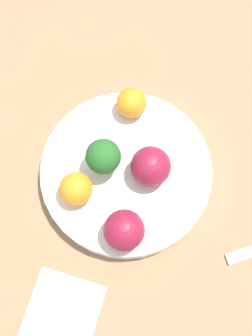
{
  "coord_description": "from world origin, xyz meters",
  "views": [
    {
      "loc": [
        -0.15,
        -0.15,
        0.73
      ],
      "look_at": [
        0.0,
        0.0,
        0.06
      ],
      "focal_mm": 50.0,
      "sensor_mm": 36.0,
      "label": 1
    }
  ],
  "objects_px": {
    "apple_green": "(151,167)",
    "orange_back": "(131,103)",
    "apple_red": "(124,230)",
    "orange_front": "(76,189)",
    "bowl": "(126,173)",
    "napkin": "(61,317)",
    "broccoli": "(103,157)"
  },
  "relations": [
    {
      "from": "apple_green",
      "to": "bowl",
      "type": "bearing_deg",
      "value": 128.01
    },
    {
      "from": "napkin",
      "to": "apple_red",
      "type": "bearing_deg",
      "value": 6.66
    },
    {
      "from": "orange_front",
      "to": "napkin",
      "type": "distance_m",
      "value": 0.19
    },
    {
      "from": "napkin",
      "to": "orange_back",
      "type": "bearing_deg",
      "value": 26.88
    },
    {
      "from": "bowl",
      "to": "apple_green",
      "type": "height_order",
      "value": "apple_green"
    },
    {
      "from": "apple_green",
      "to": "napkin",
      "type": "bearing_deg",
      "value": -166.94
    },
    {
      "from": "broccoli",
      "to": "apple_red",
      "type": "height_order",
      "value": "broccoli"
    },
    {
      "from": "broccoli",
      "to": "orange_front",
      "type": "relative_size",
      "value": 1.37
    },
    {
      "from": "apple_green",
      "to": "apple_red",
      "type": "bearing_deg",
      "value": -157.66
    },
    {
      "from": "broccoli",
      "to": "napkin",
      "type": "relative_size",
      "value": 0.45
    },
    {
      "from": "apple_red",
      "to": "orange_front",
      "type": "height_order",
      "value": "apple_red"
    },
    {
      "from": "apple_green",
      "to": "orange_front",
      "type": "relative_size",
      "value": 1.22
    },
    {
      "from": "bowl",
      "to": "broccoli",
      "type": "bearing_deg",
      "value": 122.17
    },
    {
      "from": "bowl",
      "to": "apple_red",
      "type": "height_order",
      "value": "apple_red"
    },
    {
      "from": "apple_green",
      "to": "orange_back",
      "type": "distance_m",
      "value": 0.11
    },
    {
      "from": "apple_red",
      "to": "napkin",
      "type": "xyz_separation_m",
      "value": [
        -0.15,
        -0.02,
        -0.06
      ]
    },
    {
      "from": "broccoli",
      "to": "apple_red",
      "type": "bearing_deg",
      "value": -119.16
    },
    {
      "from": "napkin",
      "to": "orange_front",
      "type": "bearing_deg",
      "value": 38.15
    },
    {
      "from": "orange_front",
      "to": "broccoli",
      "type": "bearing_deg",
      "value": 2.55
    },
    {
      "from": "bowl",
      "to": "apple_red",
      "type": "bearing_deg",
      "value": -136.76
    },
    {
      "from": "orange_back",
      "to": "napkin",
      "type": "xyz_separation_m",
      "value": [
        -0.3,
        -0.15,
        -0.05
      ]
    },
    {
      "from": "bowl",
      "to": "apple_red",
      "type": "distance_m",
      "value": 0.11
    },
    {
      "from": "apple_red",
      "to": "apple_green",
      "type": "height_order",
      "value": "apple_green"
    },
    {
      "from": "apple_green",
      "to": "napkin",
      "type": "relative_size",
      "value": 0.4
    },
    {
      "from": "bowl",
      "to": "orange_front",
      "type": "bearing_deg",
      "value": 161.4
    },
    {
      "from": "apple_green",
      "to": "orange_front",
      "type": "distance_m",
      "value": 0.11
    },
    {
      "from": "apple_green",
      "to": "orange_back",
      "type": "bearing_deg",
      "value": 59.48
    },
    {
      "from": "orange_back",
      "to": "napkin",
      "type": "height_order",
      "value": "orange_back"
    },
    {
      "from": "broccoli",
      "to": "apple_red",
      "type": "distance_m",
      "value": 0.11
    },
    {
      "from": "bowl",
      "to": "apple_red",
      "type": "relative_size",
      "value": 4.45
    },
    {
      "from": "apple_red",
      "to": "napkin",
      "type": "distance_m",
      "value": 0.16
    },
    {
      "from": "apple_green",
      "to": "orange_back",
      "type": "relative_size",
      "value": 1.28
    }
  ]
}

